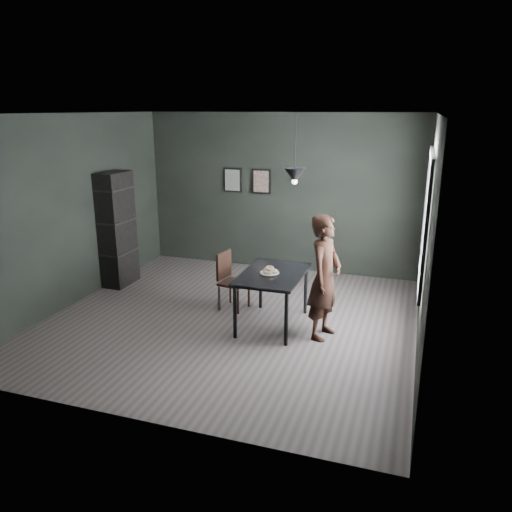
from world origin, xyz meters
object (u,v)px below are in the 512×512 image
(wood_chair, at_px, (229,276))
(pendant_lamp, at_px, (295,175))
(cafe_table, at_px, (273,279))
(white_plate, at_px, (270,273))
(woman, at_px, (325,277))
(shelf_unit, at_px, (117,229))

(wood_chair, height_order, pendant_lamp, pendant_lamp)
(cafe_table, distance_m, white_plate, 0.10)
(woman, xyz_separation_m, wood_chair, (-1.50, 0.52, -0.32))
(shelf_unit, bearing_deg, white_plate, -15.94)
(cafe_table, distance_m, woman, 0.75)
(wood_chair, bearing_deg, pendant_lamp, -6.72)
(shelf_unit, xyz_separation_m, pendant_lamp, (3.17, -0.72, 1.11))
(shelf_unit, height_order, pendant_lamp, pendant_lamp)
(cafe_table, distance_m, wood_chair, 0.89)
(woman, bearing_deg, wood_chair, 83.07)
(wood_chair, relative_size, pendant_lamp, 0.99)
(cafe_table, bearing_deg, woman, -9.74)
(white_plate, xyz_separation_m, woman, (0.75, -0.09, 0.05))
(white_plate, height_order, shelf_unit, shelf_unit)
(wood_chair, xyz_separation_m, shelf_unit, (-2.14, 0.42, 0.45))
(cafe_table, xyz_separation_m, pendant_lamp, (0.25, 0.10, 1.38))
(woman, distance_m, wood_chair, 1.62)
(woman, bearing_deg, pendant_lamp, 76.99)
(shelf_unit, distance_m, pendant_lamp, 3.43)
(cafe_table, relative_size, woman, 0.74)
(white_plate, xyz_separation_m, shelf_unit, (-2.89, 0.85, 0.19))
(woman, xyz_separation_m, pendant_lamp, (-0.47, 0.22, 1.24))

